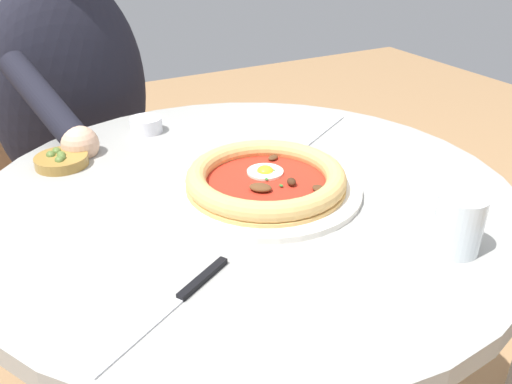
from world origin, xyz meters
TOP-DOWN VIEW (x-y plane):
  - dining_table at (0.00, 0.00)m, footprint 0.89×0.89m
  - pizza_on_plate at (-0.02, -0.02)m, footprint 0.31×0.31m
  - water_glass at (-0.29, -0.17)m, footprint 0.06×0.06m
  - steak_knife at (-0.21, 0.19)m, footprint 0.12×0.21m
  - ramekin_capers at (0.33, 0.06)m, footprint 0.07×0.07m
  - olive_pan at (0.24, 0.25)m, footprint 0.09×0.11m
  - fork_utensil at (0.15, -0.26)m, footprint 0.10×0.16m
  - diner_person at (0.61, 0.15)m, footprint 0.55×0.42m
  - cafe_chair_diner at (0.74, 0.18)m, footprint 0.47×0.47m

SIDE VIEW (x-z plane):
  - cafe_chair_diner at x=0.74m, z-range 0.09..0.93m
  - diner_person at x=0.61m, z-range -0.06..1.11m
  - dining_table at x=0.00m, z-range 0.20..0.92m
  - fork_utensil at x=0.15m, z-range 0.71..0.72m
  - steak_knife at x=-0.21m, z-range 0.71..0.72m
  - olive_pan at x=0.24m, z-range 0.70..0.74m
  - ramekin_capers at x=0.33m, z-range 0.71..0.74m
  - pizza_on_plate at x=-0.02m, z-range 0.71..0.75m
  - water_glass at x=-0.29m, z-range 0.71..0.79m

